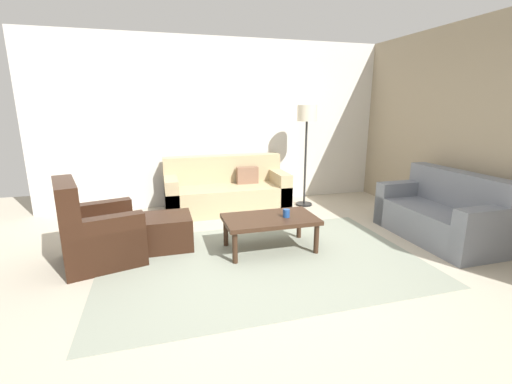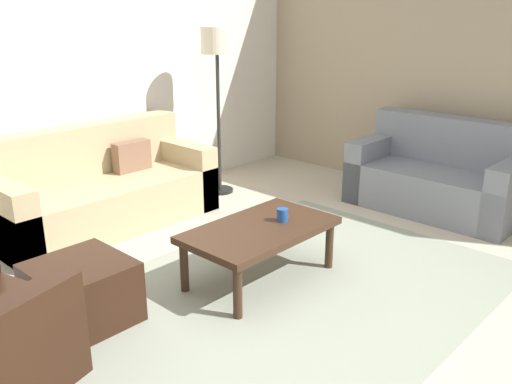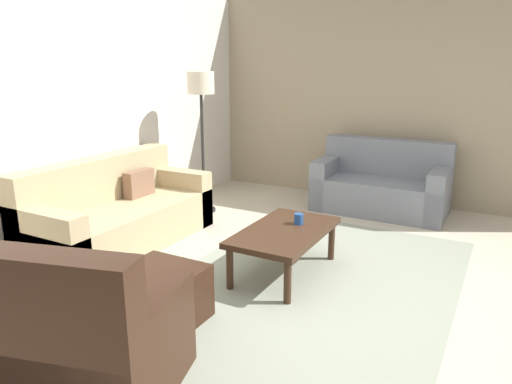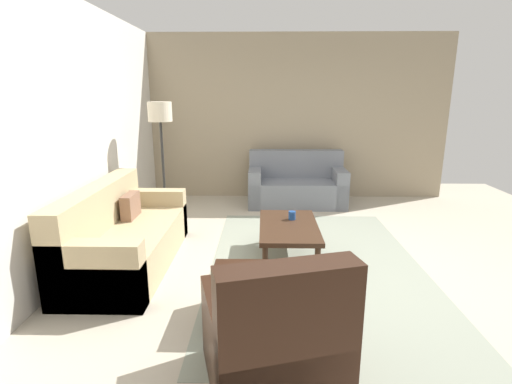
{
  "view_description": "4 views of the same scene",
  "coord_description": "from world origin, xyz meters",
  "px_view_note": "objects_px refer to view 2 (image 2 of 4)",
  "views": [
    {
      "loc": [
        -1.06,
        -3.44,
        1.71
      ],
      "look_at": [
        0.11,
        0.62,
        0.65
      ],
      "focal_mm": 24.33,
      "sensor_mm": 36.0,
      "label": 1
    },
    {
      "loc": [
        -2.44,
        -2.12,
        1.87
      ],
      "look_at": [
        0.13,
        0.28,
        0.69
      ],
      "focal_mm": 38.16,
      "sensor_mm": 36.0,
      "label": 2
    },
    {
      "loc": [
        -3.33,
        -1.34,
        1.8
      ],
      "look_at": [
        0.29,
        0.63,
        0.68
      ],
      "focal_mm": 33.22,
      "sensor_mm": 36.0,
      "label": 3
    },
    {
      "loc": [
        -3.86,
        0.57,
        1.82
      ],
      "look_at": [
        0.11,
        0.65,
        0.8
      ],
      "focal_mm": 27.1,
      "sensor_mm": 36.0,
      "label": 4
    }
  ],
  "objects_px": {
    "couch_main": "(100,191)",
    "coffee_table": "(260,233)",
    "cup": "(282,215)",
    "lamp_standing": "(217,58)",
    "ottoman": "(82,293)",
    "couch_loveseat": "(439,179)"
  },
  "relations": [
    {
      "from": "couch_main",
      "to": "coffee_table",
      "type": "height_order",
      "value": "couch_main"
    },
    {
      "from": "cup",
      "to": "lamp_standing",
      "type": "bearing_deg",
      "value": 59.94
    },
    {
      "from": "ottoman",
      "to": "lamp_standing",
      "type": "height_order",
      "value": "lamp_standing"
    },
    {
      "from": "couch_main",
      "to": "coffee_table",
      "type": "distance_m",
      "value": 1.83
    },
    {
      "from": "couch_loveseat",
      "to": "coffee_table",
      "type": "height_order",
      "value": "couch_loveseat"
    },
    {
      "from": "couch_loveseat",
      "to": "ottoman",
      "type": "xyz_separation_m",
      "value": [
        -3.47,
        0.69,
        -0.1
      ]
    },
    {
      "from": "couch_main",
      "to": "couch_loveseat",
      "type": "bearing_deg",
      "value": -40.23
    },
    {
      "from": "ottoman",
      "to": "couch_loveseat",
      "type": "bearing_deg",
      "value": -11.23
    },
    {
      "from": "couch_loveseat",
      "to": "ottoman",
      "type": "relative_size",
      "value": 2.83
    },
    {
      "from": "couch_main",
      "to": "couch_loveseat",
      "type": "height_order",
      "value": "same"
    },
    {
      "from": "lamp_standing",
      "to": "ottoman",
      "type": "bearing_deg",
      "value": -152.04
    },
    {
      "from": "ottoman",
      "to": "couch_main",
      "type": "bearing_deg",
      "value": 54.46
    },
    {
      "from": "couch_main",
      "to": "coffee_table",
      "type": "xyz_separation_m",
      "value": [
        0.18,
        -1.82,
        0.06
      ]
    },
    {
      "from": "couch_loveseat",
      "to": "cup",
      "type": "distance_m",
      "value": 2.13
    },
    {
      "from": "coffee_table",
      "to": "lamp_standing",
      "type": "bearing_deg",
      "value": 54.72
    },
    {
      "from": "couch_loveseat",
      "to": "coffee_table",
      "type": "relative_size",
      "value": 1.44
    },
    {
      "from": "coffee_table",
      "to": "cup",
      "type": "bearing_deg",
      "value": -14.64
    },
    {
      "from": "cup",
      "to": "lamp_standing",
      "type": "relative_size",
      "value": 0.06
    },
    {
      "from": "lamp_standing",
      "to": "couch_main",
      "type": "bearing_deg",
      "value": 173.75
    },
    {
      "from": "couch_loveseat",
      "to": "ottoman",
      "type": "bearing_deg",
      "value": 168.77
    },
    {
      "from": "couch_loveseat",
      "to": "lamp_standing",
      "type": "distance_m",
      "value": 2.5
    },
    {
      "from": "lamp_standing",
      "to": "cup",
      "type": "bearing_deg",
      "value": -120.06
    }
  ]
}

